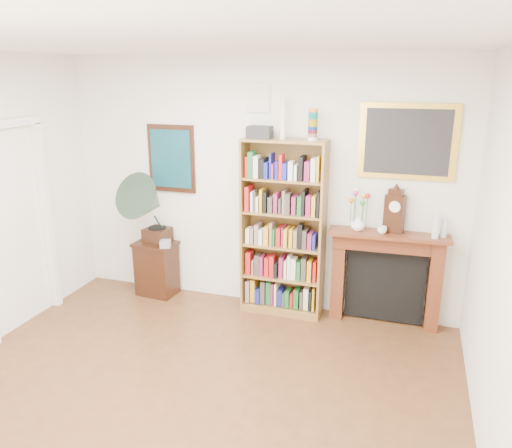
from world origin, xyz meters
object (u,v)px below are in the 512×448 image
(cd_stack, at_px, (165,244))
(flower_vase, at_px, (358,223))
(side_cabinet, at_px, (157,268))
(bottle_right, at_px, (444,228))
(mantel_clock, at_px, (395,212))
(fireplace, at_px, (386,270))
(gramophone, at_px, (149,204))
(bookshelf, at_px, (283,219))
(teacup, at_px, (382,230))
(bottle_left, at_px, (436,227))

(cd_stack, distance_m, flower_vase, 2.21)
(side_cabinet, relative_size, bottle_right, 3.31)
(mantel_clock, relative_size, flower_vase, 2.85)
(fireplace, relative_size, gramophone, 1.38)
(cd_stack, bearing_deg, mantel_clock, 4.47)
(bookshelf, relative_size, side_cabinet, 3.39)
(fireplace, xyz_separation_m, bottle_right, (0.52, -0.02, 0.53))
(side_cabinet, height_order, teacup, teacup)
(flower_vase, relative_size, teacup, 1.64)
(gramophone, relative_size, teacup, 9.17)
(side_cabinet, bearing_deg, teacup, 5.24)
(side_cabinet, xyz_separation_m, teacup, (2.61, 0.01, 0.74))
(gramophone, height_order, flower_vase, gramophone)
(cd_stack, distance_m, teacup, 2.45)
(cd_stack, height_order, mantel_clock, mantel_clock)
(fireplace, height_order, cd_stack, fireplace)
(side_cabinet, height_order, cd_stack, cd_stack)
(mantel_clock, bearing_deg, side_cabinet, -162.95)
(bottle_right, bearing_deg, bottle_left, -144.22)
(flower_vase, bearing_deg, mantel_clock, 8.17)
(bookshelf, xyz_separation_m, fireplace, (1.11, 0.09, -0.49))
(fireplace, distance_m, mantel_clock, 0.65)
(fireplace, distance_m, bottle_left, 0.71)
(flower_vase, height_order, bottle_right, bottle_right)
(mantel_clock, bearing_deg, bottle_right, 13.78)
(flower_vase, distance_m, bottle_right, 0.84)
(gramophone, bearing_deg, bookshelf, 13.97)
(bookshelf, bearing_deg, gramophone, -175.18)
(fireplace, height_order, bottle_right, bottle_right)
(side_cabinet, xyz_separation_m, flower_vase, (2.36, 0.04, 0.78))
(bottle_left, relative_size, bottle_right, 1.20)
(bookshelf, height_order, gramophone, bookshelf)
(bookshelf, relative_size, fireplace, 1.82)
(bottle_left, bearing_deg, bottle_right, 35.78)
(gramophone, distance_m, cd_stack, 0.50)
(gramophone, bearing_deg, flower_vase, 13.15)
(bottle_left, bearing_deg, cd_stack, -177.44)
(fireplace, relative_size, bottle_right, 6.16)
(flower_vase, bearing_deg, cd_stack, -176.14)
(cd_stack, xyz_separation_m, teacup, (2.42, 0.11, 0.37))
(gramophone, relative_size, bottle_left, 3.71)
(side_cabinet, relative_size, cd_stack, 5.51)
(bookshelf, bearing_deg, flower_vase, 2.39)
(bookshelf, bearing_deg, mantel_clock, 4.30)
(teacup, relative_size, bottle_right, 0.49)
(side_cabinet, xyz_separation_m, bottle_right, (3.20, 0.08, 0.80))
(side_cabinet, relative_size, teacup, 6.82)
(gramophone, relative_size, flower_vase, 5.58)
(fireplace, distance_m, gramophone, 2.73)
(flower_vase, xyz_separation_m, bottle_left, (0.76, -0.02, 0.04))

